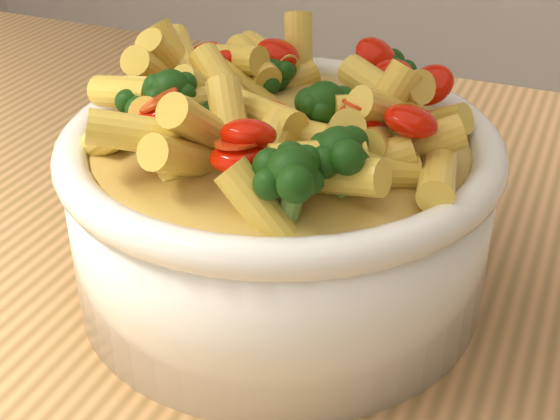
% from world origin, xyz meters
% --- Properties ---
extents(table, '(1.20, 0.80, 0.90)m').
position_xyz_m(table, '(0.00, 0.00, 0.80)').
color(table, tan).
rests_on(table, ground).
extents(serving_bowl, '(0.27, 0.27, 0.12)m').
position_xyz_m(serving_bowl, '(0.05, -0.02, 0.96)').
color(serving_bowl, white).
rests_on(serving_bowl, table).
extents(pasta_salad, '(0.21, 0.21, 0.05)m').
position_xyz_m(pasta_salad, '(0.05, -0.02, 1.03)').
color(pasta_salad, '#FDCF50').
rests_on(pasta_salad, serving_bowl).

